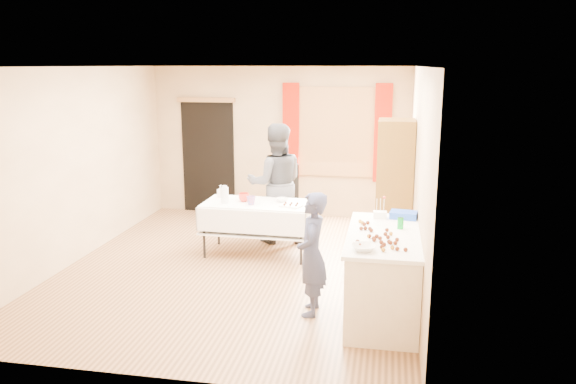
% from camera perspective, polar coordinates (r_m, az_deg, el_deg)
% --- Properties ---
extents(floor, '(4.50, 5.50, 0.02)m').
position_cam_1_polar(floor, '(7.55, -4.95, -7.64)').
color(floor, '#9E7047').
rests_on(floor, ground).
extents(ceiling, '(4.50, 5.50, 0.02)m').
position_cam_1_polar(ceiling, '(7.08, -5.37, 12.65)').
color(ceiling, white).
rests_on(ceiling, floor).
extents(wall_back, '(4.50, 0.02, 2.60)m').
position_cam_1_polar(wall_back, '(9.86, -0.88, 5.10)').
color(wall_back, tan).
rests_on(wall_back, floor).
extents(wall_front, '(4.50, 0.02, 2.60)m').
position_cam_1_polar(wall_front, '(4.67, -14.18, -4.04)').
color(wall_front, tan).
rests_on(wall_front, floor).
extents(wall_left, '(0.02, 5.50, 2.60)m').
position_cam_1_polar(wall_left, '(8.10, -20.77, 2.57)').
color(wall_left, tan).
rests_on(wall_left, floor).
extents(wall_right, '(0.02, 5.50, 2.60)m').
position_cam_1_polar(wall_right, '(6.96, 13.11, 1.51)').
color(wall_right, tan).
rests_on(wall_right, floor).
extents(window_frame, '(1.32, 0.06, 1.52)m').
position_cam_1_polar(window_frame, '(9.65, 4.94, 6.09)').
color(window_frame, olive).
rests_on(window_frame, wall_back).
extents(window_pane, '(1.20, 0.02, 1.40)m').
position_cam_1_polar(window_pane, '(9.63, 4.93, 6.07)').
color(window_pane, white).
rests_on(window_pane, wall_back).
extents(curtain_left, '(0.28, 0.06, 1.65)m').
position_cam_1_polar(curtain_left, '(9.70, 0.30, 6.17)').
color(curtain_left, '#A51201').
rests_on(curtain_left, wall_back).
extents(curtain_right, '(0.28, 0.06, 1.65)m').
position_cam_1_polar(curtain_right, '(9.56, 9.60, 5.89)').
color(curtain_right, '#A51201').
rests_on(curtain_right, wall_back).
extents(doorway, '(0.95, 0.04, 2.00)m').
position_cam_1_polar(doorway, '(10.20, -8.10, 3.54)').
color(doorway, black).
rests_on(doorway, floor).
extents(door_lintel, '(1.05, 0.06, 0.08)m').
position_cam_1_polar(door_lintel, '(10.06, -8.34, 9.25)').
color(door_lintel, olive).
rests_on(door_lintel, wall_back).
extents(cabinet, '(0.50, 0.60, 1.89)m').
position_cam_1_polar(cabinet, '(8.01, 10.75, 0.49)').
color(cabinet, brown).
rests_on(cabinet, floor).
extents(counter, '(0.77, 1.63, 0.91)m').
position_cam_1_polar(counter, '(6.08, 9.65, -8.28)').
color(counter, beige).
rests_on(counter, floor).
extents(party_table, '(1.54, 0.81, 0.75)m').
position_cam_1_polar(party_table, '(7.89, -3.13, -3.22)').
color(party_table, black).
rests_on(party_table, floor).
extents(chair, '(0.56, 0.56, 1.08)m').
position_cam_1_polar(chair, '(8.87, -0.20, -2.22)').
color(chair, black).
rests_on(chair, floor).
extents(girl, '(0.52, 0.36, 1.34)m').
position_cam_1_polar(girl, '(5.97, 2.44, -6.31)').
color(girl, '#262B4B').
rests_on(girl, floor).
extents(woman, '(1.24, 1.15, 1.79)m').
position_cam_1_polar(woman, '(8.36, -1.24, 0.88)').
color(woman, black).
rests_on(woman, floor).
extents(soda_can, '(0.08, 0.08, 0.12)m').
position_cam_1_polar(soda_can, '(6.11, 11.35, -3.13)').
color(soda_can, '#0D8323').
rests_on(soda_can, counter).
extents(mixing_bowl, '(0.29, 0.29, 0.06)m').
position_cam_1_polar(mixing_bowl, '(5.36, 7.65, -5.62)').
color(mixing_bowl, white).
rests_on(mixing_bowl, counter).
extents(foam_block, '(0.15, 0.11, 0.08)m').
position_cam_1_polar(foam_block, '(6.49, 9.32, -2.30)').
color(foam_block, white).
rests_on(foam_block, counter).
extents(blue_basket, '(0.32, 0.24, 0.08)m').
position_cam_1_polar(blue_basket, '(6.54, 11.65, -2.29)').
color(blue_basket, blue).
rests_on(blue_basket, counter).
extents(pitcher, '(0.12, 0.12, 0.22)m').
position_cam_1_polar(pitcher, '(7.80, -6.46, -0.32)').
color(pitcher, silver).
rests_on(pitcher, party_table).
extents(cup_red, '(0.17, 0.17, 0.12)m').
position_cam_1_polar(cup_red, '(7.87, -4.49, -0.54)').
color(cup_red, red).
rests_on(cup_red, party_table).
extents(cup_rainbow, '(0.16, 0.16, 0.12)m').
position_cam_1_polar(cup_rainbow, '(7.69, -3.78, -0.86)').
color(cup_rainbow, red).
rests_on(cup_rainbow, party_table).
extents(small_bowl, '(0.25, 0.25, 0.05)m').
position_cam_1_polar(small_bowl, '(7.85, -0.62, -0.80)').
color(small_bowl, white).
rests_on(small_bowl, party_table).
extents(pastry_tray, '(0.33, 0.28, 0.02)m').
position_cam_1_polar(pastry_tray, '(7.59, 0.30, -1.40)').
color(pastry_tray, white).
rests_on(pastry_tray, party_table).
extents(bottle, '(0.11, 0.11, 0.18)m').
position_cam_1_polar(bottle, '(8.15, -6.85, 0.08)').
color(bottle, white).
rests_on(bottle, party_table).
extents(cake_balls, '(0.52, 0.99, 0.04)m').
position_cam_1_polar(cake_balls, '(5.73, 9.11, -4.53)').
color(cake_balls, '#3F2314').
rests_on(cake_balls, counter).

